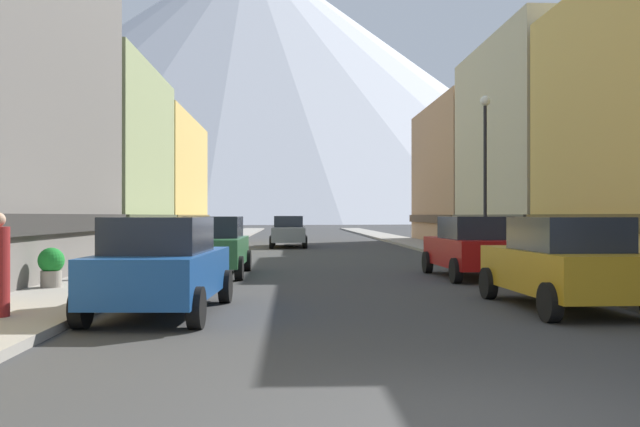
# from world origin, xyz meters

# --- Properties ---
(sidewalk_left) EXTENTS (2.50, 100.00, 0.15)m
(sidewalk_left) POSITION_xyz_m (-6.25, 35.00, 0.07)
(sidewalk_left) COLOR gray
(sidewalk_left) RESTS_ON ground
(sidewalk_right) EXTENTS (2.50, 100.00, 0.15)m
(sidewalk_right) POSITION_xyz_m (6.25, 35.00, 0.07)
(sidewalk_right) COLOR gray
(sidewalk_right) RESTS_ON ground
(storefront_left_2) EXTENTS (8.22, 10.49, 8.35)m
(storefront_left_2) POSITION_xyz_m (-11.46, 24.86, 4.02)
(storefront_left_2) COLOR #8C9966
(storefront_left_2) RESTS_ON ground
(storefront_left_3) EXTENTS (6.82, 13.80, 7.86)m
(storefront_left_3) POSITION_xyz_m (-10.76, 37.37, 3.79)
(storefront_left_3) COLOR #D8B259
(storefront_left_3) RESTS_ON ground
(storefront_right_2) EXTENTS (9.09, 11.54, 9.89)m
(storefront_right_2) POSITION_xyz_m (11.89, 25.72, 4.78)
(storefront_right_2) COLOR beige
(storefront_right_2) RESTS_ON ground
(storefront_right_3) EXTENTS (10.17, 13.27, 8.99)m
(storefront_right_3) POSITION_xyz_m (12.43, 38.41, 4.34)
(storefront_right_3) COLOR tan
(storefront_right_3) RESTS_ON ground
(car_left_0) EXTENTS (2.24, 4.48, 1.78)m
(car_left_0) POSITION_xyz_m (-3.80, 6.87, 0.90)
(car_left_0) COLOR #19478C
(car_left_0) RESTS_ON ground
(car_left_1) EXTENTS (2.09, 4.41, 1.78)m
(car_left_1) POSITION_xyz_m (-3.80, 15.13, 0.90)
(car_left_1) COLOR #265933
(car_left_1) RESTS_ON ground
(car_right_0) EXTENTS (2.18, 4.45, 1.78)m
(car_right_0) POSITION_xyz_m (3.80, 7.29, 0.90)
(car_right_0) COLOR #B28419
(car_right_0) RESTS_ON ground
(car_right_1) EXTENTS (2.19, 4.46, 1.78)m
(car_right_1) POSITION_xyz_m (3.80, 13.96, 0.90)
(car_right_1) COLOR #9E1111
(car_right_1) RESTS_ON ground
(car_driving_0) EXTENTS (2.06, 4.40, 1.78)m
(car_driving_0) POSITION_xyz_m (-1.60, 33.35, 0.90)
(car_driving_0) COLOR slate
(car_driving_0) RESTS_ON ground
(car_driving_1) EXTENTS (2.06, 4.40, 1.78)m
(car_driving_1) POSITION_xyz_m (-1.60, 34.65, 0.90)
(car_driving_1) COLOR silver
(car_driving_1) RESTS_ON ground
(potted_plant_1) EXTENTS (0.60, 0.60, 0.92)m
(potted_plant_1) POSITION_xyz_m (-7.00, 10.39, 0.65)
(potted_plant_1) COLOR gray
(potted_plant_1) RESTS_ON sidewalk_left
(pedestrian_0) EXTENTS (0.36, 0.36, 1.54)m
(pedestrian_0) POSITION_xyz_m (-6.25, 12.75, 0.85)
(pedestrian_0) COLOR #333338
(pedestrian_0) RESTS_ON sidewalk_left
(streetlamp_right) EXTENTS (0.36, 0.36, 5.86)m
(streetlamp_right) POSITION_xyz_m (5.35, 18.05, 3.99)
(streetlamp_right) COLOR black
(streetlamp_right) RESTS_ON sidewalk_right
(mountain_backdrop) EXTENTS (271.90, 271.90, 106.02)m
(mountain_backdrop) POSITION_xyz_m (-17.97, 260.00, 53.01)
(mountain_backdrop) COLOR silver
(mountain_backdrop) RESTS_ON ground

